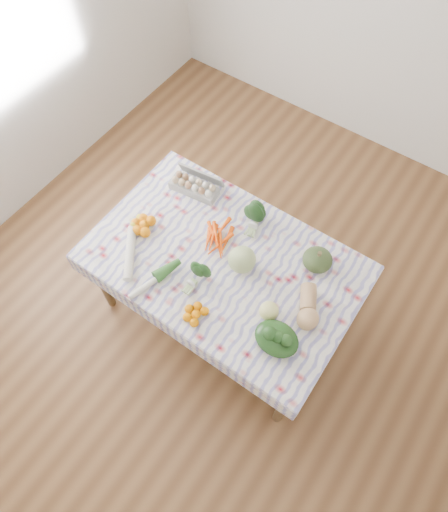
{
  "coord_description": "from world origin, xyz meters",
  "views": [
    {
      "loc": [
        0.8,
        -1.14,
        3.21
      ],
      "look_at": [
        0.0,
        0.0,
        0.82
      ],
      "focal_mm": 32.0,
      "sensor_mm": 36.0,
      "label": 1
    }
  ],
  "objects": [
    {
      "name": "mandarin_cluster",
      "position": [
        0.08,
        -0.39,
        0.79
      ],
      "size": [
        0.19,
        0.19,
        0.05
      ],
      "primitive_type": "cube",
      "rotation": [
        0.0,
        0.0,
        -0.08
      ],
      "color": "orange",
      "rests_on": "tablecloth"
    },
    {
      "name": "tablecloth",
      "position": [
        0.0,
        0.0,
        0.76
      ],
      "size": [
        1.66,
        1.06,
        0.01
      ],
      "primitive_type": "cube",
      "color": "white",
      "rests_on": "dining_table"
    },
    {
      "name": "broccoli",
      "position": [
        -0.06,
        -0.21,
        0.82
      ],
      "size": [
        0.15,
        0.15,
        0.11
      ],
      "primitive_type": "ellipsoid",
      "rotation": [
        0.0,
        0.0,
        0.0
      ],
      "color": "#1B4617",
      "rests_on": "tablecloth"
    },
    {
      "name": "egg_carton",
      "position": [
        -0.48,
        0.33,
        0.81
      ],
      "size": [
        0.34,
        0.17,
        0.09
      ],
      "primitive_type": "cube",
      "rotation": [
        0.0,
        0.0,
        0.13
      ],
      "color": "#9C9B97",
      "rests_on": "tablecloth"
    },
    {
      "name": "butternut_squash",
      "position": [
        0.59,
        -0.0,
        0.82
      ],
      "size": [
        0.24,
        0.3,
        0.13
      ],
      "primitive_type": "ellipsoid",
      "rotation": [
        0.0,
        0.0,
        0.48
      ],
      "color": "tan",
      "rests_on": "tablecloth"
    },
    {
      "name": "leek",
      "position": [
        -0.26,
        -0.36,
        0.78
      ],
      "size": [
        0.13,
        0.36,
        0.04
      ],
      "primitive_type": "cylinder",
      "rotation": [
        1.57,
        0.0,
        -0.27
      ],
      "color": "silver",
      "rests_on": "tablecloth"
    },
    {
      "name": "kale_bunch",
      "position": [
        0.01,
        0.35,
        0.84
      ],
      "size": [
        0.2,
        0.18,
        0.15
      ],
      "primitive_type": "ellipsoid",
      "rotation": [
        0.0,
        0.0,
        0.18
      ],
      "color": "#183B15",
      "rests_on": "tablecloth"
    },
    {
      "name": "cabbage",
      "position": [
        0.11,
        0.03,
        0.85
      ],
      "size": [
        0.21,
        0.21,
        0.17
      ],
      "primitive_type": "sphere",
      "rotation": [
        0.0,
        0.0,
        0.27
      ],
      "color": "#A4B872",
      "rests_on": "tablecloth"
    },
    {
      "name": "grapefruit",
      "position": [
        0.41,
        -0.15,
        0.82
      ],
      "size": [
        0.14,
        0.14,
        0.11
      ],
      "primitive_type": "sphere",
      "rotation": [
        0.0,
        0.0,
        0.33
      ],
      "color": "#E4E57F",
      "rests_on": "tablecloth"
    },
    {
      "name": "carrot_bunch",
      "position": [
        -0.13,
        0.11,
        0.78
      ],
      "size": [
        0.3,
        0.28,
        0.04
      ],
      "primitive_type": "cube",
      "rotation": [
        0.0,
        0.0,
        0.27
      ],
      "color": "#F84D05",
      "rests_on": "tablecloth"
    },
    {
      "name": "ground",
      "position": [
        0.0,
        0.0,
        0.0
      ],
      "size": [
        4.5,
        4.5,
        0.0
      ],
      "primitive_type": "plane",
      "color": "brown",
      "rests_on": "ground"
    },
    {
      "name": "dining_table",
      "position": [
        0.0,
        0.0,
        0.68
      ],
      "size": [
        1.6,
        1.0,
        0.75
      ],
      "color": "brown",
      "rests_on": "ground"
    },
    {
      "name": "daikon",
      "position": [
        -0.5,
        -0.3,
        0.79
      ],
      "size": [
        0.28,
        0.35,
        0.06
      ],
      "primitive_type": "cylinder",
      "rotation": [
        1.57,
        0.0,
        0.63
      ],
      "color": "silver",
      "rests_on": "tablecloth"
    },
    {
      "name": "kabocha_squash",
      "position": [
        0.48,
        0.3,
        0.82
      ],
      "size": [
        0.23,
        0.23,
        0.12
      ],
      "primitive_type": "ellipsoid",
      "rotation": [
        0.0,
        0.0,
        0.33
      ],
      "color": "#354822",
      "rests_on": "tablecloth"
    },
    {
      "name": "orange_cluster",
      "position": [
        -0.56,
        -0.1,
        0.8
      ],
      "size": [
        0.27,
        0.27,
        0.07
      ],
      "primitive_type": "cube",
      "rotation": [
        0.0,
        0.0,
        0.29
      ],
      "color": "orange",
      "rests_on": "tablecloth"
    },
    {
      "name": "spinach_bag",
      "position": [
        0.54,
        -0.26,
        0.82
      ],
      "size": [
        0.31,
        0.28,
        0.11
      ],
      "primitive_type": "ellipsoid",
      "rotation": [
        0.0,
        0.0,
        0.34
      ],
      "color": "#153211",
      "rests_on": "tablecloth"
    }
  ]
}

